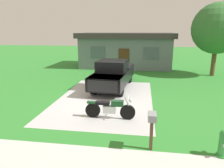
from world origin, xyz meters
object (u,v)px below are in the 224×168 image
fire_hydrant (223,144)px  mailbox (152,122)px  shade_tree (217,29)px  neighbor_house (126,50)px  pickup_truck (114,74)px  motorcycle (110,108)px

fire_hydrant → mailbox: size_ratio=0.69×
mailbox → shade_tree: (5.56, 12.51, 2.92)m
neighbor_house → pickup_truck: bearing=-90.7°
mailbox → pickup_truck: bearing=106.7°
motorcycle → fire_hydrant: motorcycle is taller
pickup_truck → mailbox: (2.25, -7.49, 0.03)m
motorcycle → shade_tree: shade_tree is taller
pickup_truck → shade_tree: size_ratio=0.96×
mailbox → neighbor_house: bearing=97.5°
fire_hydrant → shade_tree: 13.49m
shade_tree → motorcycle: bearing=-125.3°
pickup_truck → neighbor_house: bearing=89.3°
motorcycle → mailbox: 2.89m
fire_hydrant → pickup_truck: bearing=120.2°
motorcycle → pickup_truck: bearing=96.2°
fire_hydrant → shade_tree: (3.42, 12.58, 3.48)m
mailbox → neighbor_house: 16.34m
motorcycle → shade_tree: (7.24, 10.22, 3.43)m
pickup_truck → fire_hydrant: 8.76m
pickup_truck → shade_tree: (7.81, 5.02, 2.95)m
neighbor_house → mailbox: bearing=-82.5°
pickup_truck → motorcycle: bearing=-83.8°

